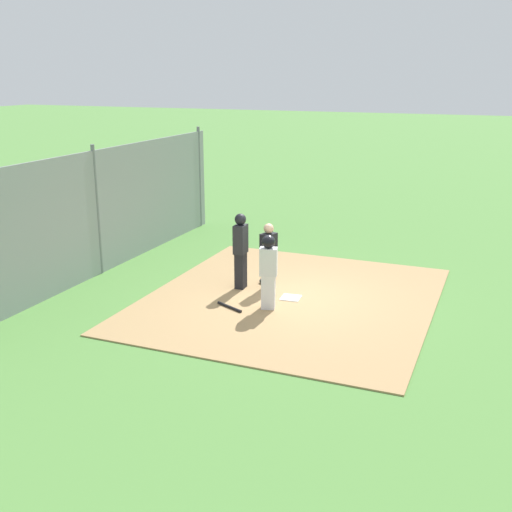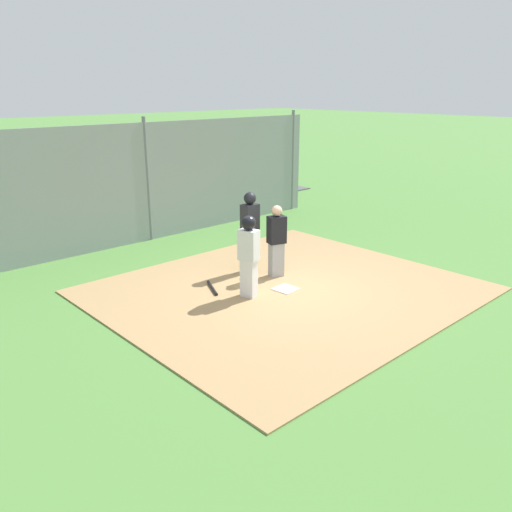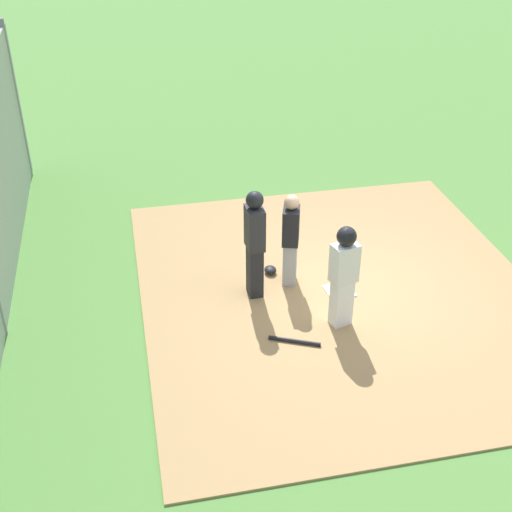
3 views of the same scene
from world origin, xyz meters
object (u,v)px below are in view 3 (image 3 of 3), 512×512
catcher (291,238)px  catcher_mask (270,270)px  runner (344,270)px  home_plate (339,291)px  baseball_bat (295,341)px  umpire (255,242)px

catcher → catcher_mask: bearing=145.9°
runner → home_plate: bearing=-33.0°
baseball_bat → catcher_mask: (-1.90, 0.06, 0.03)m
home_plate → runner: bearing=-17.4°
catcher → umpire: (0.22, -0.63, 0.14)m
umpire → catcher_mask: 1.13m
catcher_mask → home_plate: bearing=52.1°
home_plate → baseball_bat: (1.13, -1.05, 0.02)m
runner → baseball_bat: 1.27m
baseball_bat → runner: bearing=-133.2°
home_plate → catcher_mask: catcher_mask is taller
home_plate → baseball_bat: size_ratio=0.57×
baseball_bat → catcher_mask: catcher_mask is taller
runner → baseball_bat: size_ratio=2.17×
catcher → baseball_bat: bearing=-83.8°
catcher_mask → catcher: bearing=38.3°
catcher → baseball_bat: 1.80m
home_plate → catcher: 1.19m
home_plate → catcher: (-0.45, -0.73, 0.83)m
umpire → runner: 1.52m
baseball_bat → catcher_mask: bearing=-67.1°
catcher → runner: 1.35m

